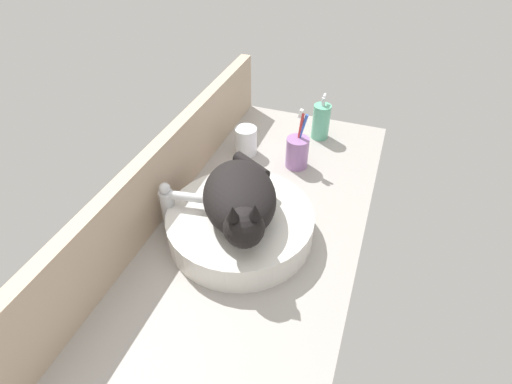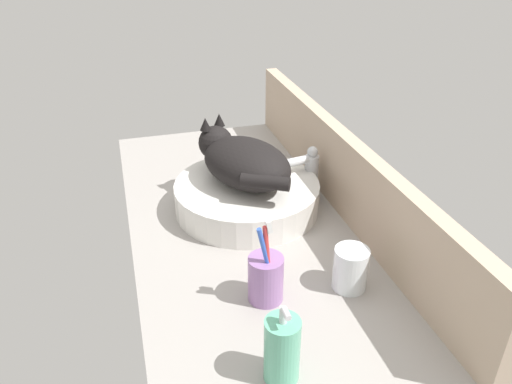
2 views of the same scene
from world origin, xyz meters
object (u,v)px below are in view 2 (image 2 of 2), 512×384
object	(u,v)px
sink_basin	(247,196)
toothbrush_cup	(266,277)
soap_dispenser	(282,349)
water_glass	(350,270)
cat	(243,161)
faucet	(308,170)

from	to	relation	value
sink_basin	toothbrush_cup	xyz separation A→B (cm)	(33.38, -5.29, 1.51)
sink_basin	soap_dispenser	bearing A→B (deg)	-9.12
sink_basin	toothbrush_cup	bearing A→B (deg)	-9.00
sink_basin	toothbrush_cup	size ratio (longest dim) A/B	1.92
water_glass	cat	bearing A→B (deg)	-160.88
toothbrush_cup	water_glass	bearing A→B (deg)	85.92
sink_basin	water_glass	distance (cm)	36.53
faucet	toothbrush_cup	xyz separation A→B (cm)	(36.06, -22.35, -2.18)
faucet	cat	bearing A→B (deg)	-85.21
soap_dispenser	water_glass	bearing A→B (deg)	130.77
sink_basin	soap_dispenser	world-z (taller)	soap_dispenser
cat	soap_dispenser	bearing A→B (deg)	-8.21
sink_basin	cat	xyz separation A→B (cm)	(-1.19, -0.68, 9.38)
faucet	toothbrush_cup	bearing A→B (deg)	-31.79
water_glass	toothbrush_cup	bearing A→B (deg)	-94.08
sink_basin	faucet	xyz separation A→B (cm)	(-2.68, 17.07, 3.69)
water_glass	faucet	bearing A→B (deg)	171.85
cat	toothbrush_cup	xyz separation A→B (cm)	(34.57, -4.61, -7.87)
faucet	soap_dispenser	distance (cm)	60.20
sink_basin	water_glass	xyz separation A→B (cm)	(34.59, 11.73, 0.40)
sink_basin	cat	bearing A→B (deg)	-150.36
cat	faucet	size ratio (longest dim) A/B	2.23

